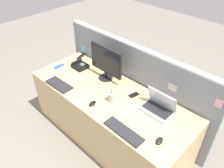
{
  "coord_description": "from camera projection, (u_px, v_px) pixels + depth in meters",
  "views": [
    {
      "loc": [
        1.48,
        -1.47,
        2.44
      ],
      "look_at": [
        0.0,
        0.05,
        0.86
      ],
      "focal_mm": 36.22,
      "sensor_mm": 36.0,
      "label": 1
    }
  ],
  "objects": [
    {
      "name": "cell_phone_silver_slab",
      "position": [
        160.0,
        156.0,
        1.98
      ],
      "size": [
        0.13,
        0.14,
        0.01
      ],
      "primitive_type": "cube",
      "rotation": [
        0.0,
        0.0,
        -0.71
      ],
      "color": "#B7BAC1",
      "rests_on": "desk"
    },
    {
      "name": "keyboard_spare",
      "position": [
        124.0,
        131.0,
        2.21
      ],
      "size": [
        0.44,
        0.14,
        0.02
      ],
      "primitive_type": "cube",
      "rotation": [
        0.0,
        0.0,
        -0.02
      ],
      "color": "#232328",
      "rests_on": "desk"
    },
    {
      "name": "cell_phone_black_slab",
      "position": [
        134.0,
        95.0,
        2.66
      ],
      "size": [
        0.09,
        0.14,
        0.01
      ],
      "primitive_type": "cube",
      "rotation": [
        0.0,
        0.0,
        -0.18
      ],
      "color": "black",
      "rests_on": "desk"
    },
    {
      "name": "keyboard_main",
      "position": [
        59.0,
        85.0,
        2.81
      ],
      "size": [
        0.37,
        0.17,
        0.02
      ],
      "primitive_type": "cube",
      "rotation": [
        0.0,
        0.0,
        0.04
      ],
      "color": "#232328",
      "rests_on": "desk"
    },
    {
      "name": "tv_remote",
      "position": [
        81.0,
        56.0,
        3.38
      ],
      "size": [
        0.09,
        0.18,
        0.02
      ],
      "primitive_type": "cube",
      "rotation": [
        0.0,
        0.0,
        0.31
      ],
      "color": "black",
      "rests_on": "desk"
    },
    {
      "name": "computer_mouse_right_hand",
      "position": [
        159.0,
        141.0,
        2.11
      ],
      "size": [
        0.08,
        0.11,
        0.03
      ],
      "primitive_type": "ellipsoid",
      "rotation": [
        0.0,
        0.0,
        0.21
      ],
      "color": "black",
      "rests_on": "desk"
    },
    {
      "name": "desk",
      "position": [
        109.0,
        116.0,
        2.91
      ],
      "size": [
        2.13,
        0.82,
        0.74
      ],
      "primitive_type": "cube",
      "color": "tan",
      "rests_on": "ground_plane"
    },
    {
      "name": "cell_phone_blue_case",
      "position": [
        59.0,
        66.0,
        3.17
      ],
      "size": [
        0.07,
        0.16,
        0.01
      ],
      "primitive_type": "cube",
      "rotation": [
        0.0,
        0.0,
        0.03
      ],
      "color": "blue",
      "rests_on": "desk"
    },
    {
      "name": "cubicle_divider",
      "position": [
        133.0,
        86.0,
        3.02
      ],
      "size": [
        2.32,
        0.08,
        1.21
      ],
      "color": "gray",
      "rests_on": "ground_plane"
    },
    {
      "name": "computer_mouse_left_hand",
      "position": [
        93.0,
        104.0,
        2.52
      ],
      "size": [
        0.08,
        0.11,
        0.03
      ],
      "primitive_type": "ellipsoid",
      "rotation": [
        0.0,
        0.0,
        0.23
      ],
      "color": "black",
      "rests_on": "desk"
    },
    {
      "name": "laptop",
      "position": [
        159.0,
        106.0,
        2.43
      ],
      "size": [
        0.35,
        0.23,
        0.23
      ],
      "color": "#9EA0A8",
      "rests_on": "desk"
    },
    {
      "name": "ground_plane",
      "position": [
        109.0,
        135.0,
        3.13
      ],
      "size": [
        10.0,
        10.0,
        0.0
      ],
      "primitive_type": "plane",
      "color": "slate"
    },
    {
      "name": "desk_phone",
      "position": [
        80.0,
        65.0,
        3.14
      ],
      "size": [
        0.2,
        0.18,
        0.09
      ],
      "color": "black",
      "rests_on": "desk"
    },
    {
      "name": "pen_cup",
      "position": [
        111.0,
        97.0,
        2.56
      ],
      "size": [
        0.08,
        0.08,
        0.18
      ],
      "color": "#99999E",
      "rests_on": "desk"
    },
    {
      "name": "desktop_monitor",
      "position": [
        106.0,
        62.0,
        2.8
      ],
      "size": [
        0.5,
        0.18,
        0.44
      ],
      "color": "black",
      "rests_on": "desk"
    }
  ]
}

